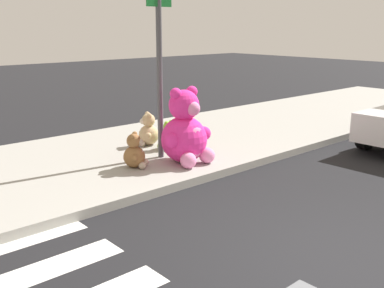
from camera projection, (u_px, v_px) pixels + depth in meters
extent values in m
plane|color=black|center=(326.00, 265.00, 5.23)|extent=(60.00, 60.00, 0.00)
cube|color=#9E9B93|center=(96.00, 161.00, 8.98)|extent=(28.00, 4.40, 0.15)
cylinder|color=#4C4C51|center=(160.00, 76.00, 8.62)|extent=(0.11, 0.11, 3.20)
cube|color=#19722D|center=(159.00, 2.00, 8.26)|extent=(0.56, 0.03, 0.18)
sphere|color=#F22D93|center=(184.00, 139.00, 8.60)|extent=(0.88, 0.88, 0.88)
ellipsoid|color=pink|center=(196.00, 142.00, 8.38)|extent=(0.49, 0.21, 0.57)
sphere|color=#F22D93|center=(184.00, 105.00, 8.43)|extent=(0.58, 0.58, 0.58)
sphere|color=pink|center=(193.00, 109.00, 8.27)|extent=(0.26, 0.26, 0.26)
sphere|color=#F22D93|center=(192.00, 92.00, 8.51)|extent=(0.22, 0.22, 0.22)
sphere|color=#F22D93|center=(204.00, 133.00, 8.78)|extent=(0.27, 0.27, 0.27)
sphere|color=pink|center=(207.00, 155.00, 8.57)|extent=(0.30, 0.30, 0.30)
sphere|color=#F22D93|center=(176.00, 94.00, 8.24)|extent=(0.22, 0.22, 0.22)
sphere|color=#F22D93|center=(171.00, 141.00, 8.23)|extent=(0.27, 0.27, 0.27)
sphere|color=pink|center=(188.00, 161.00, 8.25)|extent=(0.30, 0.30, 0.30)
sphere|color=tan|center=(149.00, 135.00, 9.89)|extent=(0.44, 0.44, 0.44)
ellipsoid|color=beige|center=(142.00, 135.00, 9.85)|extent=(0.19, 0.26, 0.29)
sphere|color=tan|center=(148.00, 120.00, 9.81)|extent=(0.29, 0.29, 0.29)
sphere|color=beige|center=(143.00, 121.00, 9.78)|extent=(0.13, 0.13, 0.13)
sphere|color=tan|center=(149.00, 116.00, 9.69)|extent=(0.11, 0.11, 0.11)
sphere|color=tan|center=(148.00, 136.00, 9.67)|extent=(0.14, 0.14, 0.14)
sphere|color=beige|center=(142.00, 143.00, 9.76)|extent=(0.15, 0.15, 0.15)
sphere|color=tan|center=(147.00, 114.00, 9.87)|extent=(0.11, 0.11, 0.11)
sphere|color=tan|center=(144.00, 132.00, 10.06)|extent=(0.14, 0.14, 0.14)
sphere|color=beige|center=(139.00, 141.00, 9.98)|extent=(0.15, 0.15, 0.15)
sphere|color=#8CD133|center=(169.00, 140.00, 9.57)|extent=(0.37, 0.37, 0.37)
ellipsoid|color=#B8DE87|center=(164.00, 139.00, 9.63)|extent=(0.22, 0.14, 0.24)
sphere|color=#8CD133|center=(169.00, 127.00, 9.50)|extent=(0.25, 0.25, 0.25)
sphere|color=#B8DE87|center=(165.00, 127.00, 9.55)|extent=(0.11, 0.11, 0.11)
sphere|color=#8CD133|center=(166.00, 123.00, 9.40)|extent=(0.09, 0.09, 0.09)
sphere|color=#8CD133|center=(162.00, 140.00, 9.43)|extent=(0.12, 0.12, 0.12)
sphere|color=#B8DE87|center=(160.00, 146.00, 9.59)|extent=(0.13, 0.13, 0.13)
sphere|color=#8CD133|center=(171.00, 122.00, 9.54)|extent=(0.09, 0.09, 0.09)
sphere|color=#8CD133|center=(172.00, 137.00, 9.73)|extent=(0.12, 0.12, 0.12)
sphere|color=#B8DE87|center=(166.00, 144.00, 9.76)|extent=(0.13, 0.13, 0.13)
sphere|color=olive|center=(134.00, 157.00, 8.31)|extent=(0.40, 0.40, 0.40)
ellipsoid|color=tan|center=(142.00, 157.00, 8.30)|extent=(0.22, 0.21, 0.26)
sphere|color=olive|center=(134.00, 141.00, 8.24)|extent=(0.26, 0.26, 0.26)
sphere|color=tan|center=(140.00, 142.00, 8.23)|extent=(0.12, 0.12, 0.12)
sphere|color=olive|center=(135.00, 134.00, 8.30)|extent=(0.10, 0.10, 0.10)
sphere|color=olive|center=(139.00, 152.00, 8.48)|extent=(0.13, 0.13, 0.13)
sphere|color=tan|center=(145.00, 162.00, 8.44)|extent=(0.14, 0.14, 0.14)
sphere|color=olive|center=(132.00, 136.00, 8.12)|extent=(0.10, 0.10, 0.10)
sphere|color=olive|center=(135.00, 158.00, 8.12)|extent=(0.13, 0.13, 0.13)
sphere|color=tan|center=(142.00, 166.00, 8.22)|extent=(0.14, 0.14, 0.14)
cylinder|color=black|center=(366.00, 135.00, 10.11)|extent=(0.64, 0.23, 0.64)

